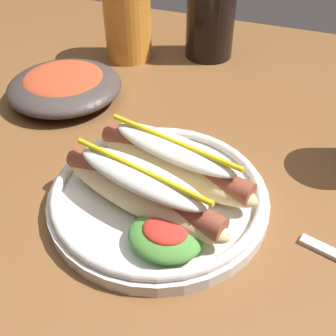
{
  "coord_description": "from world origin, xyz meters",
  "views": [
    {
      "loc": [
        0.21,
        -0.38,
        1.08
      ],
      "look_at": [
        0.07,
        -0.04,
        0.77
      ],
      "focal_mm": 43.66,
      "sensor_mm": 36.0,
      "label": 1
    }
  ],
  "objects_px": {
    "soda_cup": "(210,21)",
    "extra_cup": "(128,21)",
    "hot_dog_plate": "(158,188)",
    "side_bowl": "(64,85)"
  },
  "relations": [
    {
      "from": "soda_cup",
      "to": "hot_dog_plate",
      "type": "bearing_deg",
      "value": -80.41
    },
    {
      "from": "soda_cup",
      "to": "side_bowl",
      "type": "xyz_separation_m",
      "value": [
        -0.16,
        -0.24,
        -0.04
      ]
    },
    {
      "from": "side_bowl",
      "to": "hot_dog_plate",
      "type": "bearing_deg",
      "value": -35.85
    },
    {
      "from": "hot_dog_plate",
      "to": "soda_cup",
      "type": "xyz_separation_m",
      "value": [
        -0.07,
        0.41,
        0.04
      ]
    },
    {
      "from": "extra_cup",
      "to": "hot_dog_plate",
      "type": "bearing_deg",
      "value": -59.3
    },
    {
      "from": "extra_cup",
      "to": "side_bowl",
      "type": "xyz_separation_m",
      "value": [
        -0.03,
        -0.18,
        -0.04
      ]
    },
    {
      "from": "hot_dog_plate",
      "to": "extra_cup",
      "type": "bearing_deg",
      "value": 120.7
    },
    {
      "from": "soda_cup",
      "to": "side_bowl",
      "type": "height_order",
      "value": "soda_cup"
    },
    {
      "from": "hot_dog_plate",
      "to": "side_bowl",
      "type": "bearing_deg",
      "value": 144.15
    },
    {
      "from": "soda_cup",
      "to": "extra_cup",
      "type": "height_order",
      "value": "extra_cup"
    }
  ]
}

